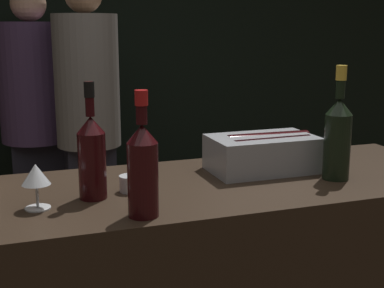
{
  "coord_description": "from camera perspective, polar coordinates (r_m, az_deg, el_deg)",
  "views": [
    {
      "loc": [
        -0.53,
        -1.19,
        1.48
      ],
      "look_at": [
        0.0,
        0.33,
        1.12
      ],
      "focal_mm": 50.0,
      "sensor_mm": 36.0,
      "label": 1
    }
  ],
  "objects": [
    {
      "name": "red_wine_bottle_black_foil",
      "position": [
        1.51,
        -10.64,
        -1.07
      ],
      "size": [
        0.08,
        0.08,
        0.33
      ],
      "color": "black",
      "rests_on": "bar_counter"
    },
    {
      "name": "person_in_hoodie",
      "position": [
        3.44,
        -16.38,
        3.0
      ],
      "size": [
        0.41,
        0.41,
        1.72
      ],
      "rotation": [
        0.0,
        0.0,
        0.98
      ],
      "color": "black",
      "rests_on": "ground_plane"
    },
    {
      "name": "wall_back_chalkboard",
      "position": [
        3.9,
        -11.67,
        10.98
      ],
      "size": [
        6.4,
        0.06,
        2.8
      ],
      "color": "black",
      "rests_on": "ground_plane"
    },
    {
      "name": "candle_votive",
      "position": [
        1.58,
        -6.6,
        -4.2
      ],
      "size": [
        0.06,
        0.06,
        0.05
      ],
      "color": "silver",
      "rests_on": "bar_counter"
    },
    {
      "name": "red_wine_bottle_tall",
      "position": [
        1.35,
        -5.28,
        -2.4
      ],
      "size": [
        0.08,
        0.08,
        0.32
      ],
      "color": "black",
      "rests_on": "bar_counter"
    },
    {
      "name": "wine_glass",
      "position": [
        1.47,
        -16.31,
        -3.33
      ],
      "size": [
        0.08,
        0.08,
        0.12
      ],
      "color": "silver",
      "rests_on": "bar_counter"
    },
    {
      "name": "person_blond_tee",
      "position": [
        3.11,
        -11.0,
        2.98
      ],
      "size": [
        0.36,
        0.36,
        1.76
      ],
      "rotation": [
        0.0,
        0.0,
        2.28
      ],
      "color": "black",
      "rests_on": "ground_plane"
    },
    {
      "name": "ice_bin_with_bottles",
      "position": [
        1.81,
        7.68,
        -0.81
      ],
      "size": [
        0.36,
        0.21,
        0.12
      ],
      "color": "#9EA0A5",
      "rests_on": "bar_counter"
    },
    {
      "name": "champagne_bottle",
      "position": [
        1.74,
        15.28,
        0.92
      ],
      "size": [
        0.08,
        0.08,
        0.36
      ],
      "color": "black",
      "rests_on": "bar_counter"
    }
  ]
}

